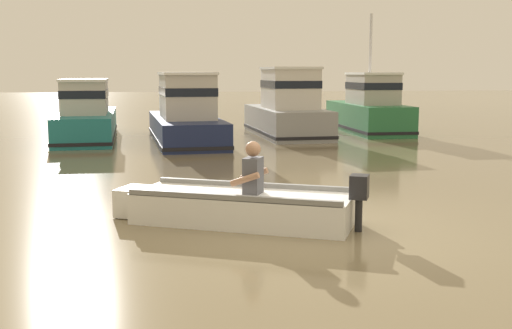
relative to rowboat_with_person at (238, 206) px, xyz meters
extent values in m
plane|color=#7A6B4C|center=(1.00, -0.57, -0.25)|extent=(120.00, 120.00, 0.00)
cube|color=white|center=(0.06, -0.03, -0.03)|extent=(3.28, 2.30, 0.44)
cube|color=white|center=(-1.51, 0.70, -0.03)|extent=(0.62, 0.72, 0.42)
cube|color=gray|center=(-0.15, -0.49, 0.22)|extent=(2.79, 1.34, 0.08)
cube|color=gray|center=(0.28, 0.43, 0.22)|extent=(2.79, 1.34, 0.08)
cube|color=white|center=(0.15, -0.07, 0.15)|extent=(0.68, 1.04, 0.06)
cylinder|color=black|center=(1.56, -0.72, 0.02)|extent=(0.13, 0.13, 0.54)
cube|color=black|center=(1.56, -0.72, 0.37)|extent=(0.34, 0.35, 0.32)
cube|color=#4C4C51|center=(0.20, -0.09, 0.45)|extent=(0.34, 0.40, 0.52)
sphere|color=#9E7051|center=(0.20, -0.09, 0.83)|extent=(0.22, 0.22, 0.22)
cylinder|color=#9E7051|center=(0.06, -0.27, 0.43)|extent=(0.42, 0.26, 0.23)
cylinder|color=#9E7051|center=(0.25, 0.13, 0.43)|extent=(0.42, 0.26, 0.23)
cube|color=#1E727A|center=(-3.55, 12.12, 0.18)|extent=(2.04, 6.31, 0.86)
cube|color=black|center=(-3.55, 12.12, -0.10)|extent=(2.08, 6.35, 0.10)
cube|color=beige|center=(-3.51, 11.56, 1.10)|extent=(1.46, 2.68, 0.99)
cube|color=black|center=(-3.51, 11.56, 1.23)|extent=(1.49, 2.71, 0.24)
cube|color=white|center=(-3.51, 11.56, 1.64)|extent=(1.54, 2.82, 0.08)
cube|color=#19234C|center=(-0.43, 10.88, 0.13)|extent=(2.36, 6.44, 0.77)
cube|color=black|center=(-0.43, 10.88, -0.12)|extent=(2.40, 6.48, 0.10)
cube|color=beige|center=(-0.39, 10.31, 1.16)|extent=(1.66, 2.76, 1.29)
cube|color=black|center=(-0.39, 10.31, 1.32)|extent=(1.70, 2.79, 0.24)
cube|color=white|center=(-0.39, 10.31, 1.85)|extent=(1.75, 2.90, 0.08)
cube|color=gray|center=(3.02, 12.23, 0.22)|extent=(2.24, 5.30, 0.94)
cube|color=black|center=(3.02, 12.23, -0.09)|extent=(2.28, 5.34, 0.10)
cube|color=silver|center=(3.05, 11.77, 1.33)|extent=(1.64, 2.27, 1.29)
cube|color=black|center=(3.05, 11.77, 1.49)|extent=(1.67, 2.30, 0.24)
cube|color=white|center=(3.05, 11.77, 2.02)|extent=(1.72, 2.38, 0.08)
cube|color=#287042|center=(6.18, 13.13, 0.26)|extent=(1.76, 5.16, 1.02)
cube|color=black|center=(6.18, 13.13, -0.07)|extent=(1.80, 5.20, 0.10)
cube|color=#B2ADA3|center=(6.19, 12.67, 1.28)|extent=(1.35, 2.17, 1.03)
cube|color=black|center=(6.19, 12.67, 1.41)|extent=(1.38, 2.20, 0.24)
cube|color=white|center=(6.19, 12.67, 1.84)|extent=(1.41, 2.28, 0.08)
cylinder|color=silver|center=(6.18, 13.01, 2.34)|extent=(0.10, 0.10, 3.15)
camera|label=1|loc=(-0.99, -8.81, 1.91)|focal=44.26mm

